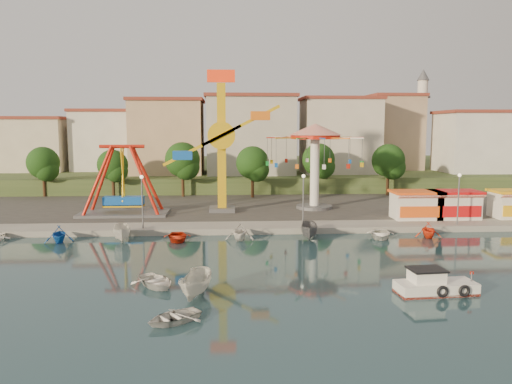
{
  "coord_description": "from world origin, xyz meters",
  "views": [
    {
      "loc": [
        0.35,
        -36.16,
        10.49
      ],
      "look_at": [
        3.3,
        14.0,
        4.0
      ],
      "focal_mm": 35.0,
      "sensor_mm": 36.0,
      "label": 1
    }
  ],
  "objects": [
    {
      "name": "tree_4",
      "position": [
        14.0,
        37.35,
        5.75
      ],
      "size": [
        4.86,
        4.86,
        7.6
      ],
      "color": "#382314",
      "rests_on": "quay_deck"
    },
    {
      "name": "moored_boat_4",
      "position": [
        1.55,
        9.8,
        0.83
      ],
      "size": [
        3.16,
        3.52,
        1.66
      ],
      "primitive_type": "imported",
      "rotation": [
        0.0,
        0.0,
        -0.15
      ],
      "color": "white",
      "rests_on": "ground"
    },
    {
      "name": "tree_2",
      "position": [
        -6.0,
        35.81,
        5.92
      ],
      "size": [
        5.02,
        5.02,
        7.85
      ],
      "color": "#382314",
      "rests_on": "quay_deck"
    },
    {
      "name": "tree_0",
      "position": [
        -26.0,
        36.98,
        5.47
      ],
      "size": [
        4.6,
        4.6,
        7.19
      ],
      "color": "#382314",
      "rests_on": "quay_deck"
    },
    {
      "name": "quay_deck",
      "position": [
        0.0,
        62.0,
        0.3
      ],
      "size": [
        200.0,
        100.0,
        0.6
      ],
      "primitive_type": "cube",
      "color": "#9E998E",
      "rests_on": "ground"
    },
    {
      "name": "building_6",
      "position": [
        44.15,
        48.77,
        9.18
      ],
      "size": [
        8.23,
        8.98,
        12.36
      ],
      "primitive_type": "cube",
      "color": "silver",
      "rests_on": "hill_terrace"
    },
    {
      "name": "pirate_ship_ride",
      "position": [
        -11.45,
        20.97,
        4.39
      ],
      "size": [
        10.0,
        5.0,
        8.0
      ],
      "color": "#59595E",
      "rests_on": "quay_deck"
    },
    {
      "name": "moored_boat_7",
      "position": [
        19.65,
        9.8,
        0.75
      ],
      "size": [
        2.96,
        3.27,
        1.51
      ],
      "primitive_type": "imported",
      "rotation": [
        0.0,
        0.0,
        -0.19
      ],
      "color": "#FB3B16",
      "rests_on": "ground"
    },
    {
      "name": "moored_boat_1",
      "position": [
        -15.13,
        9.8,
        0.79
      ],
      "size": [
        3.32,
        3.6,
        1.58
      ],
      "primitive_type": "imported",
      "rotation": [
        0.0,
        0.0,
        0.28
      ],
      "color": "blue",
      "rests_on": "ground"
    },
    {
      "name": "tree_1",
      "position": [
        -16.0,
        36.24,
        5.2
      ],
      "size": [
        4.35,
        4.35,
        6.8
      ],
      "color": "#382314",
      "rests_on": "quay_deck"
    },
    {
      "name": "lamp_post_3",
      "position": [
        24.0,
        13.0,
        3.1
      ],
      "size": [
        0.14,
        0.14,
        5.0
      ],
      "primitive_type": "cylinder",
      "color": "#59595E",
      "rests_on": "quay_deck"
    },
    {
      "name": "minaret",
      "position": [
        36.0,
        54.0,
        12.55
      ],
      "size": [
        2.8,
        2.8,
        18.0
      ],
      "color": "silver",
      "rests_on": "hill_terrace"
    },
    {
      "name": "moored_boat_3",
      "position": [
        -4.33,
        9.8,
        0.38
      ],
      "size": [
        3.03,
        3.96,
        0.77
      ],
      "primitive_type": "imported",
      "rotation": [
        0.0,
        0.0,
        0.11
      ],
      "color": "red",
      "rests_on": "ground"
    },
    {
      "name": "building_0",
      "position": [
        -33.37,
        46.06,
        8.93
      ],
      "size": [
        9.26,
        9.53,
        11.87
      ],
      "primitive_type": "cube",
      "color": "beige",
      "rests_on": "hill_terrace"
    },
    {
      "name": "moored_boat_2",
      "position": [
        -9.39,
        9.8,
        0.79
      ],
      "size": [
        2.33,
        4.33,
        1.59
      ],
      "primitive_type": "imported",
      "rotation": [
        0.0,
        0.0,
        0.2
      ],
      "color": "silver",
      "rests_on": "ground"
    },
    {
      "name": "rowboat_a",
      "position": [
        -4.4,
        -3.77,
        0.37
      ],
      "size": [
        4.14,
        4.4,
        0.74
      ],
      "primitive_type": "imported",
      "rotation": [
        0.0,
        0.0,
        0.61
      ],
      "color": "white",
      "rests_on": "ground"
    },
    {
      "name": "building_4",
      "position": [
        19.07,
        52.2,
        7.62
      ],
      "size": [
        10.75,
        9.23,
        9.24
      ],
      "primitive_type": "cube",
      "color": "beige",
      "rests_on": "hill_terrace"
    },
    {
      "name": "tree_3",
      "position": [
        4.0,
        34.36,
        5.55
      ],
      "size": [
        4.68,
        4.68,
        7.32
      ],
      "color": "#382314",
      "rests_on": "quay_deck"
    },
    {
      "name": "hill_terrace",
      "position": [
        0.0,
        67.0,
        1.5
      ],
      "size": [
        200.0,
        60.0,
        3.0
      ],
      "primitive_type": "cube",
      "color": "#384C26",
      "rests_on": "ground"
    },
    {
      "name": "kamikaze_tower",
      "position": [
        0.23,
        22.33,
        8.32
      ],
      "size": [
        9.09,
        3.1,
        16.5
      ],
      "color": "#59595E",
      "rests_on": "quay_deck"
    },
    {
      "name": "building_1",
      "position": [
        -21.33,
        51.38,
        7.32
      ],
      "size": [
        12.33,
        9.01,
        8.63
      ],
      "primitive_type": "cube",
      "color": "silver",
      "rests_on": "hill_terrace"
    },
    {
      "name": "booth_mid",
      "position": [
        25.22,
        16.49,
        2.16
      ],
      "size": [
        5.4,
        3.78,
        3.08
      ],
      "color": "white",
      "rests_on": "quay_deck"
    },
    {
      "name": "tree_5",
      "position": [
        24.0,
        35.54,
        5.71
      ],
      "size": [
        4.83,
        4.83,
        7.54
      ],
      "color": "#382314",
      "rests_on": "quay_deck"
    },
    {
      "name": "lamp_post_2",
      "position": [
        8.0,
        13.0,
        3.1
      ],
      "size": [
        0.14,
        0.14,
        5.0
      ],
      "primitive_type": "cylinder",
      "color": "#59595E",
      "rests_on": "quay_deck"
    },
    {
      "name": "cabin_motorboat",
      "position": [
        13.47,
        -6.19,
        0.47
      ],
      "size": [
        5.16,
        2.33,
        1.76
      ],
      "rotation": [
        0.0,
        0.0,
        0.09
      ],
      "color": "white",
      "rests_on": "ground"
    },
    {
      "name": "lamp_post_1",
      "position": [
        -8.0,
        13.0,
        3.1
      ],
      "size": [
        0.14,
        0.14,
        5.0
      ],
      "primitive_type": "cylinder",
      "color": "#59595E",
      "rests_on": "quay_deck"
    },
    {
      "name": "moored_boat_5",
      "position": [
        8.14,
        9.8,
        0.81
      ],
      "size": [
        2.23,
        4.39,
        1.62
      ],
      "primitive_type": "imported",
      "rotation": [
        0.0,
        0.0,
        -0.16
      ],
      "color": "#5E5E63",
      "rests_on": "ground"
    },
    {
      "name": "building_2",
      "position": [
        -8.19,
        51.96,
        8.62
      ],
      "size": [
        11.95,
        9.28,
        11.23
      ],
      "primitive_type": "cube",
      "color": "tan",
      "rests_on": "hill_terrace"
    },
    {
      "name": "building_5",
      "position": [
        32.37,
        50.33,
        8.61
      ],
      "size": [
        12.77,
        10.96,
        11.21
      ],
      "primitive_type": "cube",
      "color": "tan",
      "rests_on": "hill_terrace"
    },
    {
      "name": "booth_left",
      "position": [
        20.97,
        16.49,
        2.16
      ],
      "size": [
        5.4,
        3.78,
        3.08
      ],
      "color": "white",
      "rests_on": "quay_deck"
    },
    {
      "name": "asphalt_pad",
      "position": [
        0.0,
        30.0,
        0.6
      ],
      "size": [
        90.0,
        28.0,
        0.01
      ],
      "primitive_type": "cube",
      "color": "#4C4944",
      "rests_on": "quay_deck"
    },
    {
      "name": "skiff",
      "position": [
        -1.61,
        -6.13,
        0.81
      ],
      "size": [
        2.47,
        4.46,
        1.63
      ],
      "primitive_type": "imported",
      "rotation": [
        0.0,
        0.0,
        -0.22
      ],
      "color": "silver",
      "rests_on": "ground"
    },
    {
      "name": "ground",
      "position": [
        0.0,
        0.0,
        0.0
      ],
      "size": [
        200.0,
        200.0,
        0.0
      ],
      "primitive_type": "plane",
      "color": "#15353C",
      "rests_on": "ground"
    },
    {
      "name": "rowboat_b",
      "position": [
        -2.61,
        -10.05,
        0.32
      ],
      "size": [
        3.84,
        3.64,
        0.65
      ],
      "primitive_type": "imported",
      "rotation": [
        0.0,
        0.0,
        -0.94
      ],
      "color": "silver",
      "rests_on": "ground"
    },
    {
      "name": "building_3",
      "position": [
        5.6,
        48.8,
        7.6
      ],
      "size": [
        12.59,
        10.5,
        9.2
      ],
      "primitive_type": "cube",
      "color": "beige",
      "rests_on": "hill_terrace"
    },
    {
      "name": "moored_boat_6",
      "position": [
        14.96,
        9.8,
        0.4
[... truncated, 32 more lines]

